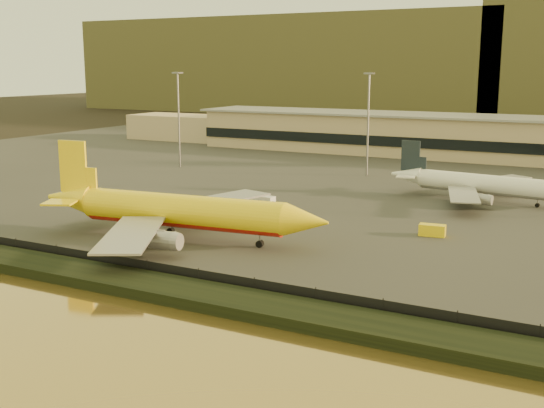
% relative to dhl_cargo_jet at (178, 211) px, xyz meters
% --- Properties ---
extents(ground, '(900.00, 900.00, 0.00)m').
position_rel_dhl_cargo_jet_xyz_m(ground, '(14.27, -5.39, -4.66)').
color(ground, black).
rests_on(ground, ground).
extents(embankment, '(320.00, 7.00, 1.40)m').
position_rel_dhl_cargo_jet_xyz_m(embankment, '(14.27, -22.39, -3.96)').
color(embankment, black).
rests_on(embankment, ground).
extents(tarmac, '(320.00, 220.00, 0.20)m').
position_rel_dhl_cargo_jet_xyz_m(tarmac, '(14.27, 89.61, -4.56)').
color(tarmac, '#2D2D2D').
rests_on(tarmac, ground).
extents(perimeter_fence, '(300.00, 0.05, 2.20)m').
position_rel_dhl_cargo_jet_xyz_m(perimeter_fence, '(14.27, -18.39, -3.36)').
color(perimeter_fence, black).
rests_on(perimeter_fence, tarmac).
extents(terminal_building, '(202.00, 25.00, 12.60)m').
position_rel_dhl_cargo_jet_xyz_m(terminal_building, '(-0.25, 120.16, 1.59)').
color(terminal_building, tan).
rests_on(terminal_building, tarmac).
extents(apron_light_masts, '(152.20, 12.20, 25.40)m').
position_rel_dhl_cargo_jet_xyz_m(apron_light_masts, '(29.27, 69.61, 11.05)').
color(apron_light_masts, slate).
rests_on(apron_light_masts, tarmac).
extents(distant_hills, '(470.00, 160.00, 70.00)m').
position_rel_dhl_cargo_jet_xyz_m(distant_hills, '(-6.47, 334.61, 26.73)').
color(distant_hills, brown).
rests_on(distant_hills, ground).
extents(dhl_cargo_jet, '(49.99, 48.67, 14.92)m').
position_rel_dhl_cargo_jet_xyz_m(dhl_cargo_jet, '(0.00, 0.00, 0.00)').
color(dhl_cargo_jet, yellow).
rests_on(dhl_cargo_jet, tarmac).
extents(white_narrowbody_jet, '(39.65, 38.43, 11.39)m').
position_rel_dhl_cargo_jet_xyz_m(white_narrowbody_jet, '(36.28, 54.29, -1.06)').
color(white_narrowbody_jet, white).
rests_on(white_narrowbody_jet, tarmac).
extents(gse_vehicle_yellow, '(4.36, 2.34, 1.88)m').
position_rel_dhl_cargo_jet_xyz_m(gse_vehicle_yellow, '(35.23, 20.86, -3.52)').
color(gse_vehicle_yellow, yellow).
rests_on(gse_vehicle_yellow, tarmac).
extents(gse_vehicle_white, '(4.69, 2.40, 2.04)m').
position_rel_dhl_cargo_jet_xyz_m(gse_vehicle_white, '(-0.38, 28.95, -3.43)').
color(gse_vehicle_white, white).
rests_on(gse_vehicle_white, tarmac).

